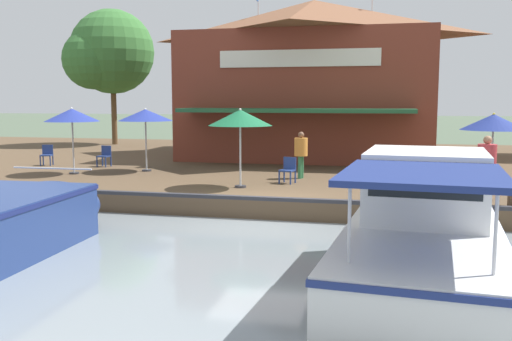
% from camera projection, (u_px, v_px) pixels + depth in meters
% --- Properties ---
extents(ground_plane, '(220.00, 220.00, 0.00)m').
position_uv_depth(ground_plane, '(261.00, 223.00, 15.53)').
color(ground_plane, '#4C5B47').
extents(quay_deck, '(22.00, 56.00, 0.60)m').
position_uv_depth(quay_deck, '(313.00, 166.00, 26.13)').
color(quay_deck, brown).
rests_on(quay_deck, ground).
extents(quay_edge_fender, '(0.20, 50.40, 0.10)m').
position_uv_depth(quay_edge_fender, '(262.00, 198.00, 15.55)').
color(quay_edge_fender, '#2D2D33').
rests_on(quay_edge_fender, quay_deck).
extents(waterfront_restaurant, '(11.63, 11.70, 7.93)m').
position_uv_depth(waterfront_restaurant, '(313.00, 77.00, 28.15)').
color(waterfront_restaurant, brown).
rests_on(waterfront_restaurant, quay_deck).
extents(patio_umbrella_near_quay_edge, '(2.05, 2.05, 2.32)m').
position_uv_depth(patio_umbrella_near_quay_edge, '(494.00, 122.00, 18.12)').
color(patio_umbrella_near_quay_edge, '#B7B7B7').
rests_on(patio_umbrella_near_quay_edge, quay_deck).
extents(patio_umbrella_by_entrance, '(1.98, 1.98, 2.45)m').
position_uv_depth(patio_umbrella_by_entrance, '(72.00, 115.00, 20.83)').
color(patio_umbrella_by_entrance, '#B7B7B7').
rests_on(patio_umbrella_by_entrance, quay_deck).
extents(patio_umbrella_far_corner, '(2.06, 2.06, 2.41)m').
position_uv_depth(patio_umbrella_far_corner, '(145.00, 115.00, 21.65)').
color(patio_umbrella_far_corner, '#B7B7B7').
rests_on(patio_umbrella_far_corner, quay_deck).
extents(patio_umbrella_back_row, '(1.99, 1.99, 2.47)m').
position_uv_depth(patio_umbrella_back_row, '(240.00, 118.00, 17.57)').
color(patio_umbrella_back_row, '#B7B7B7').
rests_on(patio_umbrella_back_row, quay_deck).
extents(cafe_chair_back_row_seat, '(0.48, 0.48, 0.85)m').
position_uv_depth(cafe_chair_back_row_seat, '(105.00, 155.00, 23.40)').
color(cafe_chair_back_row_seat, navy).
rests_on(cafe_chair_back_row_seat, quay_deck).
extents(cafe_chair_under_first_umbrella, '(0.55, 0.55, 0.85)m').
position_uv_depth(cafe_chair_under_first_umbrella, '(47.00, 154.00, 23.84)').
color(cafe_chair_under_first_umbrella, navy).
rests_on(cafe_chair_under_first_umbrella, quay_deck).
extents(cafe_chair_mid_patio, '(0.53, 0.53, 0.85)m').
position_uv_depth(cafe_chair_mid_patio, '(288.00, 169.00, 18.71)').
color(cafe_chair_mid_patio, navy).
rests_on(cafe_chair_mid_patio, quay_deck).
extents(person_at_quay_edge, '(0.46, 0.46, 1.63)m').
position_uv_depth(person_at_quay_edge, '(301.00, 149.00, 19.77)').
color(person_at_quay_edge, '#337547').
rests_on(person_at_quay_edge, quay_deck).
extents(person_near_entrance, '(0.50, 0.50, 1.76)m').
position_uv_depth(person_near_entrance, '(487.00, 159.00, 15.48)').
color(person_near_entrance, '#2D5193').
rests_on(person_near_entrance, quay_deck).
extents(motorboat_fourth_along, '(7.61, 3.27, 2.28)m').
position_uv_depth(motorboat_fourth_along, '(423.00, 231.00, 10.74)').
color(motorboat_fourth_along, white).
rests_on(motorboat_fourth_along, river_water).
extents(mooring_post, '(0.22, 0.22, 0.76)m').
position_uv_depth(mooring_post, '(511.00, 193.00, 14.32)').
color(mooring_post, '#473323').
rests_on(mooring_post, quay_deck).
extents(tree_behind_restaurant, '(5.32, 5.07, 8.15)m').
position_uv_depth(tree_behind_restaurant, '(107.00, 54.00, 34.26)').
color(tree_behind_restaurant, brown).
rests_on(tree_behind_restaurant, quay_deck).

